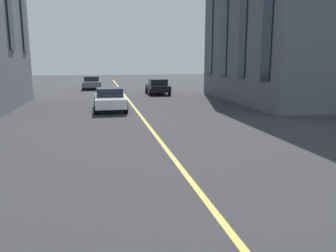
% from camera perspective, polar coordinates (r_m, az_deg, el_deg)
% --- Properties ---
extents(lane_centre_line, '(80.00, 0.16, 0.01)m').
position_cam_1_polar(lane_centre_line, '(16.46, -3.56, 0.33)').
color(lane_centre_line, '#D8C64C').
rests_on(lane_centre_line, ground_plane).
extents(car_white_parked_a, '(4.40, 1.95, 1.37)m').
position_cam_1_polar(car_white_parked_a, '(21.37, -9.79, 4.54)').
color(car_white_parked_a, silver).
rests_on(car_white_parked_a, ground_plane).
extents(car_grey_mid, '(4.40, 1.95, 1.37)m').
position_cam_1_polar(car_grey_mid, '(38.09, -12.77, 7.19)').
color(car_grey_mid, slate).
rests_on(car_grey_mid, ground_plane).
extents(car_black_oncoming, '(3.90, 1.89, 1.40)m').
position_cam_1_polar(car_black_oncoming, '(31.27, -1.76, 6.68)').
color(car_black_oncoming, black).
rests_on(car_black_oncoming, ground_plane).
extents(building_right_near, '(13.79, 13.16, 13.23)m').
position_cam_1_polar(building_right_near, '(29.04, 23.73, 17.17)').
color(building_right_near, '#565B66').
rests_on(building_right_near, ground_plane).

